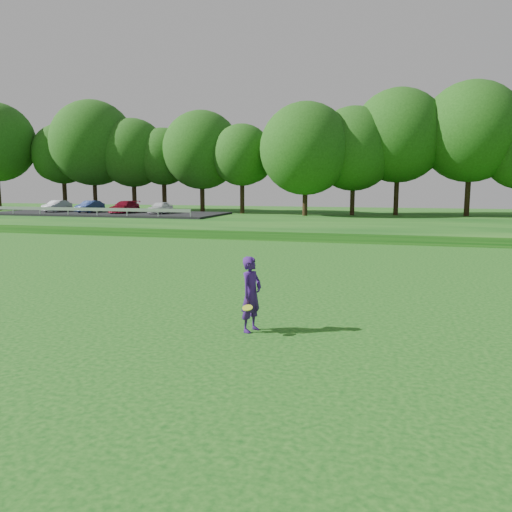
# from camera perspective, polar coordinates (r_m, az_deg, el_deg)

# --- Properties ---
(ground) EXTENTS (140.00, 140.00, 0.00)m
(ground) POSITION_cam_1_polar(r_m,az_deg,el_deg) (13.45, -4.54, -7.46)
(ground) COLOR #0D4611
(ground) RESTS_ON ground
(berm) EXTENTS (130.00, 30.00, 0.60)m
(berm) POSITION_cam_1_polar(r_m,az_deg,el_deg) (46.49, 10.08, 3.94)
(berm) COLOR #0D4611
(berm) RESTS_ON ground
(walking_path) EXTENTS (130.00, 1.60, 0.04)m
(walking_path) POSITION_cam_1_polar(r_m,az_deg,el_deg) (32.66, 7.64, 1.77)
(walking_path) COLOR gray
(walking_path) RESTS_ON ground
(treeline) EXTENTS (104.00, 7.00, 15.00)m
(treeline) POSITION_cam_1_polar(r_m,az_deg,el_deg) (50.55, 10.77, 13.11)
(treeline) COLOR #1A4610
(treeline) RESTS_ON berm
(parking_lot) EXTENTS (24.00, 9.00, 1.38)m
(parking_lot) POSITION_cam_1_polar(r_m,az_deg,el_deg) (53.21, -16.66, 4.98)
(parking_lot) COLOR black
(parking_lot) RESTS_ON berm
(woman) EXTENTS (0.64, 0.91, 1.88)m
(woman) POSITION_cam_1_polar(r_m,az_deg,el_deg) (12.33, -0.54, -4.39)
(woman) COLOR #3B176B
(woman) RESTS_ON ground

